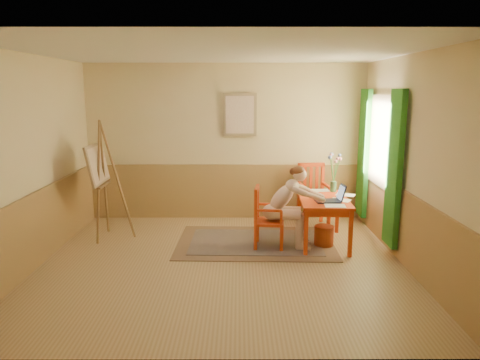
{
  "coord_description": "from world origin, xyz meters",
  "views": [
    {
      "loc": [
        0.23,
        -5.79,
        2.33
      ],
      "look_at": [
        0.25,
        0.55,
        1.05
      ],
      "focal_mm": 33.43,
      "sensor_mm": 36.0,
      "label": 1
    }
  ],
  "objects_px": {
    "table": "(323,204)",
    "easel": "(100,169)",
    "chair_left": "(266,217)",
    "figure": "(288,203)",
    "chair_back": "(313,195)",
    "laptop": "(332,198)"
  },
  "relations": [
    {
      "from": "chair_left",
      "to": "figure",
      "type": "height_order",
      "value": "figure"
    },
    {
      "from": "chair_back",
      "to": "table",
      "type": "bearing_deg",
      "value": -90.06
    },
    {
      "from": "chair_left",
      "to": "figure",
      "type": "bearing_deg",
      "value": -5.93
    },
    {
      "from": "table",
      "to": "chair_back",
      "type": "bearing_deg",
      "value": 89.94
    },
    {
      "from": "table",
      "to": "chair_left",
      "type": "distance_m",
      "value": 0.91
    },
    {
      "from": "table",
      "to": "chair_back",
      "type": "height_order",
      "value": "chair_back"
    },
    {
      "from": "laptop",
      "to": "chair_back",
      "type": "bearing_deg",
      "value": 93.84
    },
    {
      "from": "chair_left",
      "to": "easel",
      "type": "bearing_deg",
      "value": 169.82
    },
    {
      "from": "table",
      "to": "chair_left",
      "type": "bearing_deg",
      "value": -169.64
    },
    {
      "from": "table",
      "to": "easel",
      "type": "distance_m",
      "value": 3.51
    },
    {
      "from": "chair_left",
      "to": "laptop",
      "type": "bearing_deg",
      "value": -2.99
    },
    {
      "from": "chair_left",
      "to": "figure",
      "type": "distance_m",
      "value": 0.39
    },
    {
      "from": "chair_left",
      "to": "table",
      "type": "bearing_deg",
      "value": 10.36
    },
    {
      "from": "easel",
      "to": "table",
      "type": "bearing_deg",
      "value": -4.99
    },
    {
      "from": "figure",
      "to": "easel",
      "type": "distance_m",
      "value": 2.97
    },
    {
      "from": "table",
      "to": "easel",
      "type": "bearing_deg",
      "value": 175.01
    },
    {
      "from": "table",
      "to": "chair_back",
      "type": "distance_m",
      "value": 0.98
    },
    {
      "from": "figure",
      "to": "chair_back",
      "type": "bearing_deg",
      "value": 64.03
    },
    {
      "from": "chair_left",
      "to": "laptop",
      "type": "xyz_separation_m",
      "value": [
        0.96,
        -0.05,
        0.31
      ]
    },
    {
      "from": "chair_left",
      "to": "figure",
      "type": "xyz_separation_m",
      "value": [
        0.31,
        -0.03,
        0.23
      ]
    },
    {
      "from": "figure",
      "to": "easel",
      "type": "bearing_deg",
      "value": 170.27
    },
    {
      "from": "table",
      "to": "laptop",
      "type": "relative_size",
      "value": 2.8
    }
  ]
}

